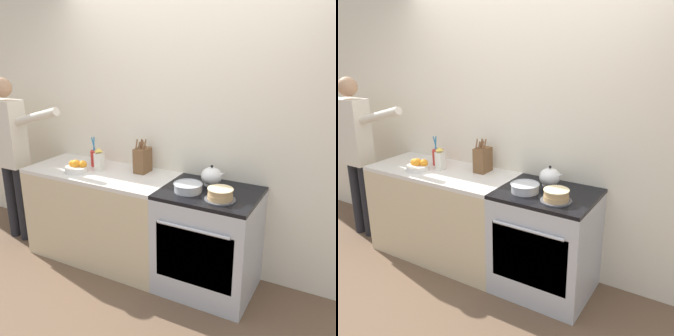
{
  "view_description": "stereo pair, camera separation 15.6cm",
  "coord_description": "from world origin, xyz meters",
  "views": [
    {
      "loc": [
        1.36,
        -2.3,
        1.99
      ],
      "look_at": [
        -0.01,
        0.28,
        1.04
      ],
      "focal_mm": 40.0,
      "sensor_mm": 36.0,
      "label": 1
    },
    {
      "loc": [
        1.5,
        -2.22,
        1.99
      ],
      "look_at": [
        -0.01,
        0.28,
        1.04
      ],
      "focal_mm": 40.0,
      "sensor_mm": 36.0,
      "label": 2
    }
  ],
  "objects": [
    {
      "name": "utensil_crock",
      "position": [
        -0.87,
        0.43,
        0.97
      ],
      "size": [
        0.11,
        0.11,
        0.29
      ],
      "color": "red",
      "rests_on": "counter_cabinet"
    },
    {
      "name": "tea_kettle",
      "position": [
        0.31,
        0.46,
        0.96
      ],
      "size": [
        0.22,
        0.18,
        0.17
      ],
      "color": "white",
      "rests_on": "stove_range"
    },
    {
      "name": "wall_back",
      "position": [
        0.0,
        0.65,
        1.3
      ],
      "size": [
        8.0,
        0.04,
        2.6
      ],
      "color": "silver",
      "rests_on": "ground_plane"
    },
    {
      "name": "fruit_bowl",
      "position": [
        -0.92,
        0.2,
        0.93
      ],
      "size": [
        0.21,
        0.21,
        0.11
      ],
      "color": "silver",
      "rests_on": "counter_cabinet"
    },
    {
      "name": "person_baker",
      "position": [
        -1.78,
        0.19,
        1.03
      ],
      "size": [
        0.95,
        0.2,
        1.71
      ],
      "rotation": [
        0.0,
        0.0,
        0.04
      ],
      "color": "black",
      "rests_on": "ground_plane"
    },
    {
      "name": "stove_range",
      "position": [
        0.35,
        0.31,
        0.44
      ],
      "size": [
        0.78,
        0.66,
        0.89
      ],
      "color": "#B7BABF",
      "rests_on": "ground_plane"
    },
    {
      "name": "knife_block",
      "position": [
        -0.38,
        0.48,
        1.01
      ],
      "size": [
        0.11,
        0.16,
        0.32
      ],
      "color": "brown",
      "rests_on": "counter_cabinet"
    },
    {
      "name": "layer_cake",
      "position": [
        0.49,
        0.19,
        0.93
      ],
      "size": [
        0.24,
        0.24,
        0.09
      ],
      "color": "#4C4C51",
      "rests_on": "stove_range"
    },
    {
      "name": "mixing_bowl",
      "position": [
        0.2,
        0.23,
        0.92
      ],
      "size": [
        0.23,
        0.23,
        0.07
      ],
      "color": "#B7BABF",
      "rests_on": "stove_range"
    },
    {
      "name": "milk_carton",
      "position": [
        -0.75,
        0.32,
        0.99
      ],
      "size": [
        0.07,
        0.07,
        0.22
      ],
      "color": "white",
      "rests_on": "counter_cabinet"
    },
    {
      "name": "counter_cabinet",
      "position": [
        -0.74,
        0.32,
        0.44
      ],
      "size": [
        1.42,
        0.63,
        0.89
      ],
      "color": "beige",
      "rests_on": "ground_plane"
    },
    {
      "name": "ground_plane",
      "position": [
        0.0,
        0.0,
        0.0
      ],
      "size": [
        16.0,
        16.0,
        0.0
      ],
      "primitive_type": "plane",
      "color": "brown"
    }
  ]
}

